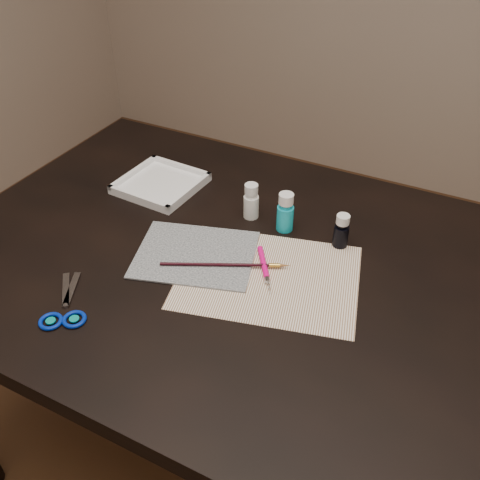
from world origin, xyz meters
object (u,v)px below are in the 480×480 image
at_px(paint_bottle_white, 251,201).
at_px(canvas, 195,254).
at_px(palette_tray, 161,183).
at_px(paper, 268,277).
at_px(scissors, 63,300).
at_px(paint_bottle_cyan, 285,212).
at_px(paint_bottle_navy, 341,231).

bearing_deg(paint_bottle_white, canvas, -102.61).
relative_size(paint_bottle_white, palette_tray, 0.46).
bearing_deg(paint_bottle_white, palette_tray, 177.04).
bearing_deg(paper, scissors, -142.59).
height_order(paint_bottle_white, palette_tray, paint_bottle_white).
distance_m(paint_bottle_cyan, palette_tray, 0.35).
relative_size(canvas, paint_bottle_white, 2.87).
xyz_separation_m(canvas, paint_bottle_navy, (0.26, 0.17, 0.04)).
distance_m(paint_bottle_navy, palette_tray, 0.48).
bearing_deg(canvas, palette_tray, 138.04).
bearing_deg(paint_bottle_white, paint_bottle_cyan, -6.35).
distance_m(paint_bottle_white, palette_tray, 0.26).
relative_size(paper, paint_bottle_white, 4.18).
height_order(paint_bottle_white, paint_bottle_navy, paint_bottle_white).
distance_m(paint_bottle_cyan, scissors, 0.50).
height_order(canvas, paint_bottle_white, paint_bottle_white).
distance_m(paper, paint_bottle_navy, 0.19).
distance_m(scissors, palette_tray, 0.44).
height_order(canvas, paint_bottle_navy, paint_bottle_navy).
xyz_separation_m(paper, paint_bottle_cyan, (-0.04, 0.17, 0.05)).
height_order(canvas, scissors, scissors).
bearing_deg(palette_tray, scissors, -81.32).
bearing_deg(canvas, paint_bottle_navy, 33.37).
bearing_deg(scissors, canvas, -73.73).
bearing_deg(paint_bottle_navy, paint_bottle_cyan, 179.20).
height_order(paper, canvas, canvas).
bearing_deg(paint_bottle_cyan, palette_tray, 176.17).
bearing_deg(paint_bottle_navy, paper, -120.05).
bearing_deg(palette_tray, paint_bottle_navy, -3.01).
relative_size(paint_bottle_cyan, palette_tray, 0.50).
bearing_deg(paint_bottle_white, paper, -54.49).
xyz_separation_m(paint_bottle_navy, scissors, (-0.42, -0.41, -0.04)).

